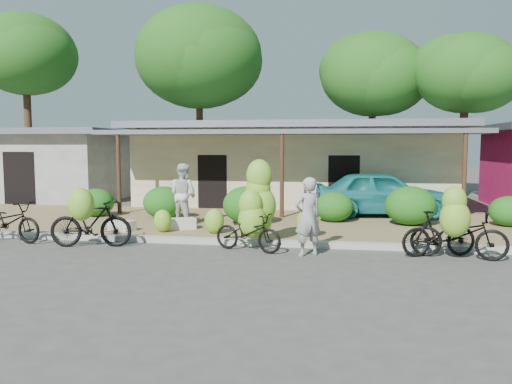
# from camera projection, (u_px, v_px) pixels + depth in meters

# --- Properties ---
(ground) EXTENTS (100.00, 100.00, 0.00)m
(ground) POSITION_uv_depth(u_px,v_px,m) (249.00, 265.00, 10.25)
(ground) COLOR #454240
(ground) RESTS_ON ground
(sidewalk) EXTENTS (60.00, 6.00, 0.12)m
(sidewalk) POSITION_uv_depth(u_px,v_px,m) (278.00, 224.00, 15.16)
(sidewalk) COLOR olive
(sidewalk) RESTS_ON ground
(curb) EXTENTS (60.00, 0.25, 0.15)m
(curb) POSITION_uv_depth(u_px,v_px,m) (263.00, 243.00, 12.21)
(curb) COLOR #A8A399
(curb) RESTS_ON ground
(shop_main) EXTENTS (13.00, 8.50, 3.35)m
(shop_main) POSITION_uv_depth(u_px,v_px,m) (295.00, 163.00, 20.83)
(shop_main) COLOR beige
(shop_main) RESTS_ON ground
(shop_grey) EXTENTS (7.00, 6.00, 3.15)m
(shop_grey) POSITION_uv_depth(u_px,v_px,m) (53.00, 164.00, 22.66)
(shop_grey) COLOR #B0B0AB
(shop_grey) RESTS_ON ground
(tree_back_left) EXTENTS (5.11, 4.99, 8.92)m
(tree_back_left) POSITION_uv_depth(u_px,v_px,m) (23.00, 53.00, 24.67)
(tree_back_left) COLOR #452A1B
(tree_back_left) RESTS_ON ground
(tree_far_center) EXTENTS (6.69, 6.69, 9.74)m
(tree_far_center) POSITION_uv_depth(u_px,v_px,m) (196.00, 56.00, 26.33)
(tree_far_center) COLOR #452A1B
(tree_far_center) RESTS_ON ground
(tree_center_right) EXTENTS (5.41, 5.30, 8.17)m
(tree_center_right) POSITION_uv_depth(u_px,v_px,m) (369.00, 73.00, 25.48)
(tree_center_right) COLOR #452A1B
(tree_center_right) RESTS_ON ground
(tree_near_right) EXTENTS (4.68, 4.52, 7.58)m
(tree_near_right) POSITION_uv_depth(u_px,v_px,m) (461.00, 72.00, 22.90)
(tree_near_right) COLOR #452A1B
(tree_near_right) RESTS_ON ground
(hedge_0) EXTENTS (1.18, 1.06, 0.92)m
(hedge_0) POSITION_uv_depth(u_px,v_px,m) (96.00, 202.00, 16.43)
(hedge_0) COLOR #1F5A14
(hedge_0) RESTS_ON sidewalk
(hedge_1) EXTENTS (1.33, 1.20, 1.04)m
(hedge_1) POSITION_uv_depth(u_px,v_px,m) (164.00, 203.00, 15.87)
(hedge_1) COLOR #1F5A14
(hedge_1) RESTS_ON sidewalk
(hedge_2) EXTENTS (1.44, 1.30, 1.12)m
(hedge_2) POSITION_uv_depth(u_px,v_px,m) (247.00, 205.00, 14.88)
(hedge_2) COLOR #1F5A14
(hedge_2) RESTS_ON sidewalk
(hedge_3) EXTENTS (1.18, 1.06, 0.92)m
(hedge_3) POSITION_uv_depth(u_px,v_px,m) (334.00, 207.00, 15.25)
(hedge_3) COLOR #1F5A14
(hedge_3) RESTS_ON sidewalk
(hedge_4) EXTENTS (1.47, 1.32, 1.15)m
(hedge_4) POSITION_uv_depth(u_px,v_px,m) (410.00, 206.00, 14.59)
(hedge_4) COLOR #1F5A14
(hedge_4) RESTS_ON sidewalk
(hedge_5) EXTENTS (1.12, 1.01, 0.88)m
(hedge_5) POSITION_uv_depth(u_px,v_px,m) (509.00, 211.00, 14.37)
(hedge_5) COLOR #1F5A14
(hedge_5) RESTS_ON sidewalk
(bike_far_left) EXTENTS (2.08, 1.40, 1.43)m
(bike_far_left) POSITION_uv_depth(u_px,v_px,m) (7.00, 220.00, 12.58)
(bike_far_left) COLOR black
(bike_far_left) RESTS_ON ground
(bike_left) EXTENTS (2.02, 1.34, 1.49)m
(bike_left) POSITION_uv_depth(u_px,v_px,m) (89.00, 220.00, 11.90)
(bike_left) COLOR black
(bike_left) RESTS_ON ground
(bike_center) EXTENTS (1.80, 1.39, 2.12)m
(bike_center) POSITION_uv_depth(u_px,v_px,m) (254.00, 214.00, 11.76)
(bike_center) COLOR black
(bike_center) RESTS_ON ground
(bike_right) EXTENTS (1.77, 1.36, 1.62)m
(bike_right) POSITION_uv_depth(u_px,v_px,m) (444.00, 227.00, 10.76)
(bike_right) COLOR black
(bike_right) RESTS_ON ground
(bike_far_right) EXTENTS (2.10, 1.05, 1.05)m
(bike_far_right) POSITION_uv_depth(u_px,v_px,m) (459.00, 235.00, 10.77)
(bike_far_right) COLOR black
(bike_far_right) RESTS_ON ground
(loose_banana_a) EXTENTS (0.49, 0.41, 0.61)m
(loose_banana_a) POSITION_uv_depth(u_px,v_px,m) (163.00, 221.00, 13.42)
(loose_banana_a) COLOR #87BC2F
(loose_banana_a) RESTS_ON sidewalk
(loose_banana_b) EXTENTS (0.53, 0.45, 0.66)m
(loose_banana_b) POSITION_uv_depth(u_px,v_px,m) (214.00, 221.00, 13.22)
(loose_banana_b) COLOR #87BC2F
(loose_banana_b) RESTS_ON sidewalk
(loose_banana_c) EXTENTS (0.58, 0.49, 0.72)m
(loose_banana_c) POSITION_uv_depth(u_px,v_px,m) (307.00, 222.00, 12.78)
(loose_banana_c) COLOR #87BC2F
(loose_banana_c) RESTS_ON sidewalk
(sack_near) EXTENTS (0.94, 0.76, 0.30)m
(sack_near) POSITION_uv_depth(u_px,v_px,m) (180.00, 224.00, 13.91)
(sack_near) COLOR silver
(sack_near) RESTS_ON sidewalk
(sack_far) EXTENTS (0.84, 0.64, 0.28)m
(sack_far) POSITION_uv_depth(u_px,v_px,m) (122.00, 225.00, 13.69)
(sack_far) COLOR silver
(sack_far) RESTS_ON sidewalk
(vendor) EXTENTS (0.76, 0.70, 1.75)m
(vendor) POSITION_uv_depth(u_px,v_px,m) (308.00, 217.00, 11.02)
(vendor) COLOR #979797
(vendor) RESTS_ON ground
(bystander) EXTENTS (1.08, 0.99, 1.81)m
(bystander) POSITION_uv_depth(u_px,v_px,m) (183.00, 194.00, 14.67)
(bystander) COLOR silver
(bystander) RESTS_ON sidewalk
(teal_van) EXTENTS (4.59, 2.26, 1.50)m
(teal_van) POSITION_uv_depth(u_px,v_px,m) (381.00, 193.00, 16.53)
(teal_van) COLOR #1B787B
(teal_van) RESTS_ON sidewalk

